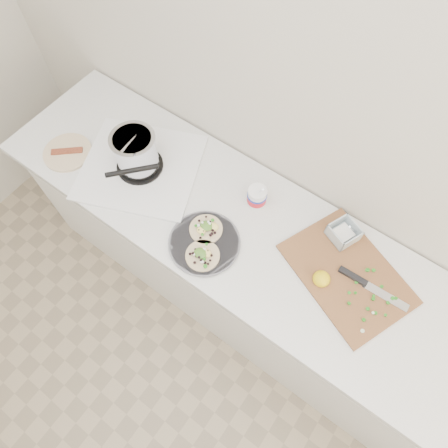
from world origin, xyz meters
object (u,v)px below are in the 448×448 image
Objects in this scene: stove at (138,157)px; taco_plate at (204,242)px; tub at (257,196)px; bacon_plate at (68,152)px; cutboard at (348,269)px.

stove is 0.50m from taco_plate.
taco_plate is at bearing -102.99° from tub.
stove is 0.57m from tub.
stove is 3.48× the size of tub.
bacon_plate is at bearing 179.35° from stove.
taco_plate is 1.33× the size of bacon_plate.
taco_plate is (0.48, -0.14, -0.07)m from stove.
tub is at bearing -6.83° from stove.
stove is 1.04m from cutboard.
cutboard is at bearing -16.75° from stove.
tub is (0.55, 0.16, -0.02)m from stove.
taco_plate is 0.60m from cutboard.
stove is at bearing 164.04° from taco_plate.
taco_plate is at bearing -133.05° from cutboard.
tub is 0.48m from cutboard.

